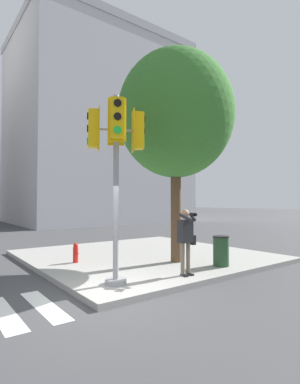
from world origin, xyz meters
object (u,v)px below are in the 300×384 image
Objects in this scene: street_tree at (176,115)px; trash_bin at (221,251)px; traffic_signal_pole at (116,149)px; fire_hydrant at (76,253)px; person_photographer at (186,236)px.

trash_bin is (0.67, -1.31, -4.41)m from street_tree.
trash_bin is at bearing -3.13° from traffic_signal_pole.
fire_hydrant is 4.62m from trash_bin.
traffic_signal_pole reaches higher than fire_hydrant.
traffic_signal_pole reaches higher than trash_bin.
fire_hydrant is (-1.68, 3.38, -0.74)m from person_photographer.
person_photographer is at bearing -11.38° from traffic_signal_pole.
traffic_signal_pole is 7.30× the size of fire_hydrant.
trash_bin is (3.61, -0.20, -2.78)m from traffic_signal_pole.
street_tree is at bearing 20.76° from traffic_signal_pole.
trash_bin is at bearing -62.81° from street_tree.
person_photographer is 1.78m from trash_bin.
street_tree reaches higher than trash_bin.
street_tree is 4.65m from trash_bin.
trash_bin is at bearing 6.66° from person_photographer.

